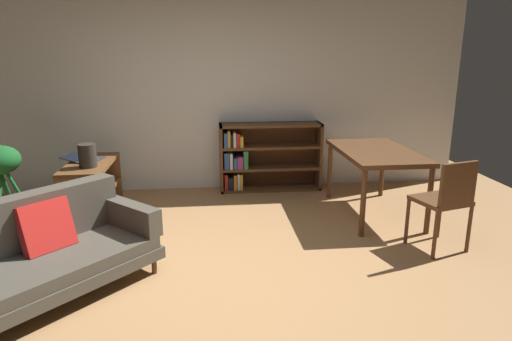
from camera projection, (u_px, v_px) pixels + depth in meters
name	position (u px, v px, depth m)	size (l,w,h in m)	color
ground_plane	(222.00, 281.00, 3.70)	(8.16, 8.16, 0.00)	#A87A4C
back_wall_panel	(213.00, 89.00, 5.94)	(6.80, 0.10, 2.70)	silver
fabric_couch	(28.00, 255.00, 3.35)	(1.81, 1.83, 0.76)	#56351E
media_console	(92.00, 189.00, 5.14)	(0.47, 1.04, 0.62)	brown
open_laptop	(85.00, 159.00, 5.14)	(0.46, 0.40, 0.07)	#333338
desk_speaker	(87.00, 156.00, 4.82)	(0.19, 0.19, 0.25)	#2D2823
potted_floor_plant	(0.00, 173.00, 5.02)	(0.47, 0.46, 0.82)	brown
dining_table	(376.00, 157.00, 5.06)	(0.80, 1.37, 0.76)	#56351E
dining_chair_near	(446.00, 199.00, 4.13)	(0.53, 0.51, 0.89)	#56351E
bookshelf	(263.00, 157.00, 6.06)	(1.36, 0.33, 0.91)	#56351E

